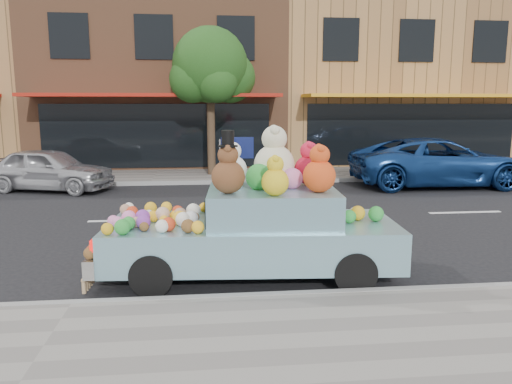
{
  "coord_description": "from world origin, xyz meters",
  "views": [
    {
      "loc": [
        1.69,
        -11.21,
        2.61
      ],
      "look_at": [
        2.5,
        -3.62,
        1.25
      ],
      "focal_mm": 35.0,
      "sensor_mm": 36.0,
      "label": 1
    }
  ],
  "objects": [
    {
      "name": "ground",
      "position": [
        0.0,
        0.0,
        0.0
      ],
      "size": [
        120.0,
        120.0,
        0.0
      ],
      "primitive_type": "plane",
      "color": "black",
      "rests_on": "ground"
    },
    {
      "name": "near_sidewalk",
      "position": [
        0.0,
        -6.5,
        0.06
      ],
      "size": [
        60.0,
        3.0,
        0.12
      ],
      "primitive_type": "cube",
      "color": "gray",
      "rests_on": "ground"
    },
    {
      "name": "far_sidewalk",
      "position": [
        0.0,
        6.5,
        0.06
      ],
      "size": [
        60.0,
        3.0,
        0.12
      ],
      "primitive_type": "cube",
      "color": "gray",
      "rests_on": "ground"
    },
    {
      "name": "near_kerb",
      "position": [
        0.0,
        -5.0,
        0.07
      ],
      "size": [
        60.0,
        0.12,
        0.13
      ],
      "primitive_type": "cube",
      "color": "gray",
      "rests_on": "ground"
    },
    {
      "name": "far_kerb",
      "position": [
        0.0,
        5.0,
        0.07
      ],
      "size": [
        60.0,
        0.12,
        0.13
      ],
      "primitive_type": "cube",
      "color": "gray",
      "rests_on": "ground"
    },
    {
      "name": "storefront_mid",
      "position": [
        0.0,
        11.97,
        3.64
      ],
      "size": [
        10.0,
        9.8,
        7.3
      ],
      "color": "#905C3D",
      "rests_on": "ground"
    },
    {
      "name": "storefront_right",
      "position": [
        10.0,
        11.97,
        3.64
      ],
      "size": [
        10.0,
        9.8,
        7.3
      ],
      "color": "#AA7A47",
      "rests_on": "ground"
    },
    {
      "name": "street_tree",
      "position": [
        2.03,
        6.55,
        3.69
      ],
      "size": [
        3.0,
        2.7,
        5.22
      ],
      "color": "#38281C",
      "rests_on": "ground"
    },
    {
      "name": "car_silver",
      "position": [
        -2.93,
        4.26,
        0.65
      ],
      "size": [
        4.12,
        2.6,
        1.31
      ],
      "primitive_type": "imported",
      "rotation": [
        0.0,
        0.0,
        1.27
      ],
      "color": "silver",
      "rests_on": "ground"
    },
    {
      "name": "car_blue",
      "position": [
        9.16,
        3.86,
        0.77
      ],
      "size": [
        5.6,
        2.72,
        1.54
      ],
      "primitive_type": "imported",
      "rotation": [
        0.0,
        0.0,
        1.54
      ],
      "color": "navy",
      "rests_on": "ground"
    },
    {
      "name": "art_car",
      "position": [
        2.44,
        -3.92,
        0.81
      ],
      "size": [
        4.59,
        2.05,
        2.28
      ],
      "rotation": [
        0.0,
        0.0,
        -0.07
      ],
      "color": "black",
      "rests_on": "ground"
    }
  ]
}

